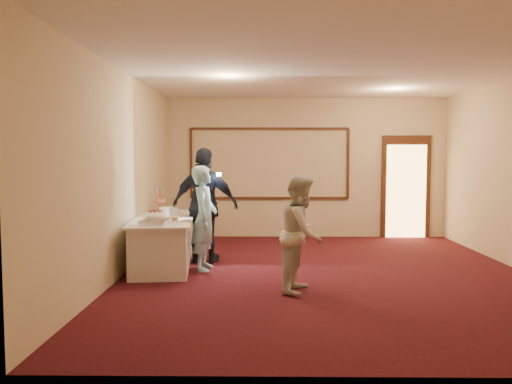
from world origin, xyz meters
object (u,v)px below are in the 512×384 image
at_px(buffet_table, 164,241).
at_px(man, 204,218).
at_px(plate_stack_a, 165,212).
at_px(cupcake_stand, 160,203).
at_px(tart, 171,219).
at_px(woman, 301,233).
at_px(pavlova_tray, 156,219).
at_px(guest, 205,205).
at_px(plate_stack_b, 174,211).

height_order(buffet_table, man, man).
bearing_deg(plate_stack_a, cupcake_stand, 106.67).
bearing_deg(tart, woman, -31.04).
height_order(buffet_table, pavlova_tray, pavlova_tray).
xyz_separation_m(buffet_table, woman, (2.09, -1.53, 0.37)).
relative_size(man, guest, 0.85).
xyz_separation_m(plate_stack_a, tart, (0.17, -0.44, -0.06)).
bearing_deg(plate_stack_a, plate_stack_b, 61.20).
xyz_separation_m(plate_stack_a, guest, (0.63, 0.15, 0.09)).
distance_m(cupcake_stand, tart, 1.41).
bearing_deg(cupcake_stand, buffet_table, -75.14).
xyz_separation_m(plate_stack_b, guest, (0.52, -0.05, 0.10)).
relative_size(cupcake_stand, tart, 1.69).
distance_m(cupcake_stand, man, 1.61).
relative_size(pavlova_tray, plate_stack_a, 2.72).
distance_m(plate_stack_b, woman, 2.66).
distance_m(pavlova_tray, man, 0.81).
xyz_separation_m(pavlova_tray, tart, (0.14, 0.44, -0.06)).
bearing_deg(tart, plate_stack_a, 111.08).
height_order(man, woman, man).
relative_size(pavlova_tray, cupcake_stand, 1.29).
bearing_deg(guest, cupcake_stand, -27.91).
bearing_deg(plate_stack_a, pavlova_tray, -87.86).
distance_m(pavlova_tray, tart, 0.46).
bearing_deg(plate_stack_b, buffet_table, -115.56).
bearing_deg(guest, woman, 141.70).
bearing_deg(pavlova_tray, cupcake_stand, 99.62).
distance_m(cupcake_stand, woman, 3.42).
xyz_separation_m(buffet_table, pavlova_tray, (0.05, -0.82, 0.46)).
bearing_deg(woman, guest, 55.52).
relative_size(plate_stack_b, man, 0.11).
height_order(pavlova_tray, woman, woman).
height_order(pavlova_tray, plate_stack_b, pavlova_tray).
relative_size(buffet_table, guest, 1.30).
relative_size(plate_stack_a, man, 0.12).
xyz_separation_m(buffet_table, plate_stack_a, (0.01, 0.06, 0.47)).
bearing_deg(plate_stack_a, woman, -37.45).
relative_size(cupcake_stand, plate_stack_b, 2.39).
relative_size(buffet_table, woman, 1.63).
height_order(plate_stack_b, woman, woman).
distance_m(pavlova_tray, plate_stack_a, 0.88).
bearing_deg(woman, plate_stack_b, 63.56).
height_order(plate_stack_b, tart, plate_stack_b).
height_order(cupcake_stand, plate_stack_b, cupcake_stand).
xyz_separation_m(man, woman, (1.40, -1.19, -0.05)).
bearing_deg(plate_stack_b, plate_stack_a, -118.80).
bearing_deg(tart, man, 4.88).
xyz_separation_m(cupcake_stand, woman, (2.34, -2.48, -0.17)).
height_order(cupcake_stand, guest, guest).
xyz_separation_m(pavlova_tray, guest, (0.59, 1.03, 0.09)).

